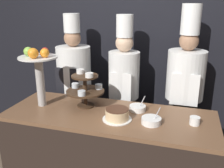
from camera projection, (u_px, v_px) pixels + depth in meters
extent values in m
cube|color=black|center=(134.00, 42.00, 3.00)|extent=(10.00, 0.06, 2.80)
cube|color=black|center=(109.00, 159.00, 2.39)|extent=(1.88, 0.70, 0.87)
cube|color=brown|center=(109.00, 115.00, 2.25)|extent=(1.88, 0.70, 0.03)
cylinder|color=#3D2819|center=(86.00, 105.00, 2.40)|extent=(0.16, 0.16, 0.02)
cylinder|color=#3D2819|center=(85.00, 91.00, 2.35)|extent=(0.04, 0.04, 0.31)
cylinder|color=#3D2819|center=(85.00, 91.00, 2.35)|extent=(0.36, 0.36, 0.02)
cylinder|color=#3D2819|center=(85.00, 76.00, 2.31)|extent=(0.25, 0.25, 0.02)
cylinder|color=silver|center=(82.00, 93.00, 2.22)|extent=(0.07, 0.07, 0.04)
cylinder|color=green|center=(82.00, 94.00, 2.22)|extent=(0.06, 0.06, 0.03)
cylinder|color=silver|center=(99.00, 87.00, 2.39)|extent=(0.07, 0.07, 0.04)
cylinder|color=beige|center=(99.00, 87.00, 2.39)|extent=(0.06, 0.06, 0.03)
cylinder|color=silver|center=(75.00, 85.00, 2.42)|extent=(0.07, 0.07, 0.04)
cylinder|color=red|center=(75.00, 86.00, 2.42)|extent=(0.06, 0.06, 0.03)
cylinder|color=white|center=(89.00, 75.00, 2.24)|extent=(0.07, 0.07, 0.04)
cylinder|color=white|center=(80.00, 71.00, 2.36)|extent=(0.07, 0.07, 0.04)
cylinder|color=#B2ADA8|center=(40.00, 82.00, 2.36)|extent=(0.08, 0.08, 0.47)
cylinder|color=white|center=(38.00, 57.00, 2.28)|extent=(0.36, 0.36, 0.01)
sphere|color=orange|center=(45.00, 53.00, 2.22)|extent=(0.08, 0.08, 0.08)
sphere|color=red|center=(45.00, 51.00, 2.34)|extent=(0.07, 0.07, 0.07)
sphere|color=#84B742|center=(28.00, 52.00, 2.28)|extent=(0.09, 0.09, 0.09)
sphere|color=orange|center=(33.00, 53.00, 2.18)|extent=(0.09, 0.09, 0.09)
cylinder|color=white|center=(117.00, 119.00, 2.13)|extent=(0.25, 0.25, 0.01)
cylinder|color=#E0BC89|center=(117.00, 114.00, 2.11)|extent=(0.20, 0.20, 0.08)
cylinder|color=#472819|center=(117.00, 109.00, 2.10)|extent=(0.20, 0.20, 0.01)
cylinder|color=white|center=(195.00, 121.00, 2.03)|extent=(0.08, 0.08, 0.07)
cylinder|color=white|center=(151.00, 121.00, 2.05)|extent=(0.16, 0.16, 0.05)
cylinder|color=#BCBCC1|center=(157.00, 113.00, 2.02)|extent=(0.05, 0.01, 0.11)
cylinder|color=white|center=(138.00, 108.00, 2.30)|extent=(0.15, 0.15, 0.05)
cylinder|color=#BCBCC1|center=(142.00, 102.00, 2.27)|extent=(0.05, 0.01, 0.11)
cube|color=black|center=(77.00, 123.00, 3.13)|extent=(0.30, 0.16, 0.84)
cylinder|color=white|center=(74.00, 70.00, 2.92)|extent=(0.40, 0.40, 0.54)
cube|color=black|center=(67.00, 83.00, 2.78)|extent=(0.28, 0.01, 0.35)
sphere|color=#A37556|center=(72.00, 38.00, 2.80)|extent=(0.19, 0.19, 0.19)
cylinder|color=white|center=(72.00, 23.00, 2.75)|extent=(0.18, 0.18, 0.21)
cube|color=#38332D|center=(123.00, 129.00, 2.97)|extent=(0.26, 0.14, 0.84)
cylinder|color=silver|center=(124.00, 75.00, 2.75)|extent=(0.34, 0.34, 0.51)
cube|color=white|center=(120.00, 88.00, 2.64)|extent=(0.24, 0.01, 0.33)
sphere|color=#DBB28E|center=(124.00, 43.00, 2.65)|extent=(0.19, 0.19, 0.19)
cylinder|color=white|center=(125.00, 26.00, 2.59)|extent=(0.18, 0.18, 0.23)
cube|color=#38332D|center=(180.00, 135.00, 2.78)|extent=(0.29, 0.16, 0.90)
cylinder|color=white|center=(186.00, 75.00, 2.56)|extent=(0.39, 0.39, 0.50)
cube|color=white|center=(184.00, 90.00, 2.42)|extent=(0.27, 0.01, 0.32)
sphere|color=#A37556|center=(189.00, 41.00, 2.45)|extent=(0.19, 0.19, 0.19)
cylinder|color=white|center=(191.00, 19.00, 2.39)|extent=(0.19, 0.19, 0.29)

